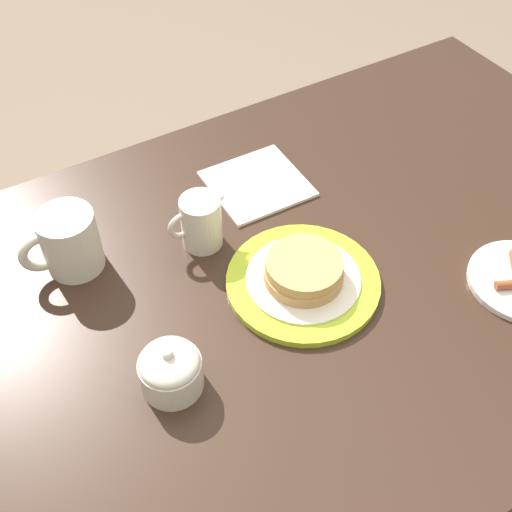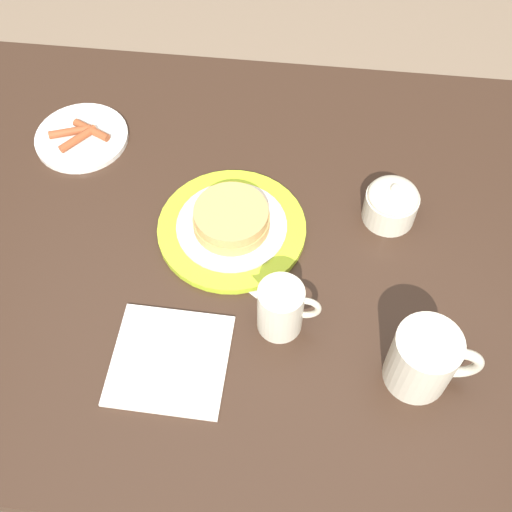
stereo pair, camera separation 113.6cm
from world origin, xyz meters
The scene contains 7 objects.
ground_plane centered at (0.00, 0.00, 0.00)m, with size 8.00×8.00×0.00m, color #7A6651.
dining_table centered at (0.00, 0.00, 0.64)m, with size 1.46×0.86×0.76m.
pancake_plate centered at (-0.02, 0.02, 0.78)m, with size 0.24×0.24×0.05m.
coffee_mug centered at (0.27, -0.20, 0.82)m, with size 0.12×0.09×0.10m.
creamer_pitcher centered at (0.07, -0.14, 0.81)m, with size 0.11×0.07×0.10m.
sugar_bowl centered at (0.23, 0.08, 0.80)m, with size 0.08×0.08×0.08m.
napkin centered at (-0.07, -0.21, 0.77)m, with size 0.16×0.16×0.01m.
Camera 1 is at (0.36, 0.53, 1.52)m, focal length 45.00 mm.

